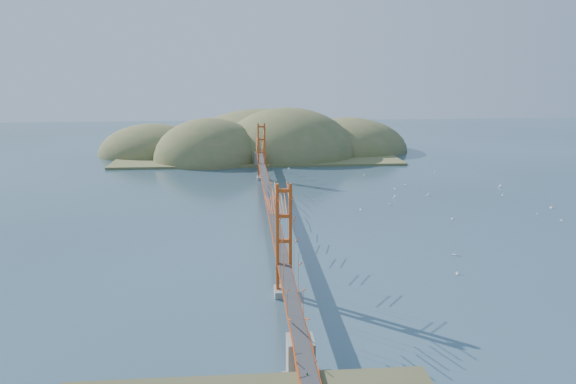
{
  "coord_description": "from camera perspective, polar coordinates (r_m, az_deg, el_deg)",
  "views": [
    {
      "loc": [
        -4.11,
        -83.87,
        23.02
      ],
      "look_at": [
        2.93,
        0.0,
        4.07
      ],
      "focal_mm": 35.0,
      "sensor_mm": 36.0,
      "label": 1
    }
  ],
  "objects": [
    {
      "name": "sailboat_6",
      "position": [
        73.16,
        16.52,
        -6.07
      ],
      "size": [
        0.63,
        0.63,
        0.71
      ],
      "color": "white",
      "rests_on": "ground"
    },
    {
      "name": "sailboat_8",
      "position": [
        116.47,
        20.75,
        0.54
      ],
      "size": [
        0.65,
        0.63,
        0.73
      ],
      "color": "white",
      "rests_on": "ground"
    },
    {
      "name": "sailboat_3",
      "position": [
        102.08,
        10.78,
        -0.49
      ],
      "size": [
        0.61,
        0.61,
        0.65
      ],
      "color": "white",
      "rests_on": "ground"
    },
    {
      "name": "sailboat_4",
      "position": [
        109.34,
        20.98,
        -0.24
      ],
      "size": [
        0.52,
        0.57,
        0.64
      ],
      "color": "white",
      "rests_on": "ground"
    },
    {
      "name": "sailboat_10",
      "position": [
        66.91,
        16.82,
        -7.87
      ],
      "size": [
        0.49,
        0.56,
        0.64
      ],
      "color": "white",
      "rests_on": "ground"
    },
    {
      "name": "sailboat_15",
      "position": [
        121.87,
        7.76,
        1.75
      ],
      "size": [
        0.46,
        0.53,
        0.61
      ],
      "color": "white",
      "rests_on": "ground"
    },
    {
      "name": "sailboat_0",
      "position": [
        92.53,
        7.39,
        -1.73
      ],
      "size": [
        0.44,
        0.52,
        0.61
      ],
      "color": "white",
      "rests_on": "ground"
    },
    {
      "name": "fort",
      "position": [
        42.68,
        2.1,
        -18.91
      ],
      "size": [
        3.7,
        2.3,
        1.75
      ],
      "color": "maroon",
      "rests_on": "ground"
    },
    {
      "name": "sailboat_1",
      "position": [
        96.96,
        10.27,
        -1.17
      ],
      "size": [
        0.56,
        0.56,
        0.59
      ],
      "color": "white",
      "rests_on": "ground"
    },
    {
      "name": "sailboat_16",
      "position": [
        109.09,
        10.82,
        0.36
      ],
      "size": [
        0.66,
        0.66,
        0.69
      ],
      "color": "white",
      "rests_on": "ground"
    },
    {
      "name": "sailboat_11",
      "position": [
        95.15,
        26.05,
        -2.55
      ],
      "size": [
        0.52,
        0.52,
        0.56
      ],
      "color": "white",
      "rests_on": "ground"
    },
    {
      "name": "sailboat_17",
      "position": [
        127.75,
        14.66,
        1.95
      ],
      "size": [
        0.48,
        0.41,
        0.56
      ],
      "color": "white",
      "rests_on": "ground"
    },
    {
      "name": "sailboat_9",
      "position": [
        97.23,
        24.01,
        -2.05
      ],
      "size": [
        0.54,
        0.54,
        0.57
      ],
      "color": "white",
      "rests_on": "ground"
    },
    {
      "name": "bridge",
      "position": [
        85.66,
        -1.96,
        1.91
      ],
      "size": [
        2.2,
        94.4,
        12.0
      ],
      "color": "gray",
      "rests_on": "ground"
    },
    {
      "name": "far_headlands",
      "position": [
        154.24,
        -2.4,
        4.1
      ],
      "size": [
        84.0,
        58.0,
        25.0
      ],
      "color": "olive",
      "rests_on": "ground"
    },
    {
      "name": "sailboat_5",
      "position": [
        102.83,
        25.18,
        -1.39
      ],
      "size": [
        0.53,
        0.63,
        0.72
      ],
      "color": "white",
      "rests_on": "ground"
    },
    {
      "name": "ground",
      "position": [
        87.07,
        -1.92,
        -2.65
      ],
      "size": [
        320.0,
        320.0,
        0.0
      ],
      "primitive_type": "plane",
      "color": "#2C4659",
      "rests_on": "ground"
    },
    {
      "name": "sailboat_14",
      "position": [
        89.92,
        16.36,
        -2.57
      ],
      "size": [
        0.47,
        0.55,
        0.63
      ],
      "color": "white",
      "rests_on": "ground"
    },
    {
      "name": "sailboat_12",
      "position": [
        128.38,
        0.09,
        2.42
      ],
      "size": [
        0.53,
        0.49,
        0.59
      ],
      "color": "white",
      "rests_on": "ground"
    },
    {
      "name": "sailboat_7",
      "position": [
        104.87,
        14.05,
        -0.29
      ],
      "size": [
        0.63,
        0.56,
        0.71
      ],
      "color": "white",
      "rests_on": "ground"
    },
    {
      "name": "sailboat_extra_0",
      "position": [
        113.19,
        11.85,
        0.76
      ],
      "size": [
        0.68,
        0.68,
        0.71
      ],
      "color": "white",
      "rests_on": "ground"
    }
  ]
}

